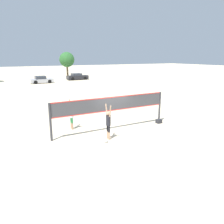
# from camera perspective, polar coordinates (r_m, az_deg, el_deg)

# --- Properties ---
(ground_plane) EXTENTS (200.00, 200.00, 0.00)m
(ground_plane) POSITION_cam_1_polar(r_m,az_deg,el_deg) (14.97, 0.00, -4.70)
(ground_plane) COLOR beige
(volleyball_net) EXTENTS (8.33, 0.14, 2.30)m
(volleyball_net) POSITION_cam_1_polar(r_m,az_deg,el_deg) (14.52, 0.00, 1.31)
(volleyball_net) COLOR #38383D
(volleyball_net) RESTS_ON ground_plane
(player_spiker) EXTENTS (0.28, 0.71, 2.15)m
(player_spiker) POSITION_cam_1_polar(r_m,az_deg,el_deg) (13.02, -0.97, -2.42)
(player_spiker) COLOR tan
(player_spiker) RESTS_ON ground_plane
(player_blocker) EXTENTS (0.28, 0.69, 2.04)m
(player_blocker) POSITION_cam_1_polar(r_m,az_deg,el_deg) (15.10, -10.57, -0.55)
(player_blocker) COLOR tan
(player_blocker) RESTS_ON ground_plane
(volleyball) EXTENTS (0.23, 0.23, 0.23)m
(volleyball) POSITION_cam_1_polar(r_m,az_deg,el_deg) (12.82, -1.65, -7.53)
(volleyball) COLOR white
(volleyball) RESTS_ON ground_plane
(gear_bag) EXTENTS (0.39, 0.34, 0.29)m
(gear_bag) POSITION_cam_1_polar(r_m,az_deg,el_deg) (16.79, 12.12, -2.36)
(gear_bag) COLOR #2D2D33
(gear_bag) RESTS_ON ground_plane
(parked_car_near) EXTENTS (4.36, 1.95, 1.33)m
(parked_car_near) POSITION_cam_1_polar(r_m,az_deg,el_deg) (47.25, -9.06, 9.07)
(parked_car_near) COLOR #232328
(parked_car_near) RESTS_ON ground_plane
(parked_car_mid) EXTENTS (4.04, 2.01, 1.31)m
(parked_car_mid) POSITION_cam_1_polar(r_m,az_deg,el_deg) (42.79, -17.97, 7.97)
(parked_car_mid) COLOR #B7B7BC
(parked_car_mid) RESTS_ON ground_plane
(tree_right_cluster) EXTENTS (3.16, 3.16, 5.71)m
(tree_right_cluster) POSITION_cam_1_polar(r_m,az_deg,el_deg) (48.68, -11.70, 13.22)
(tree_right_cluster) COLOR brown
(tree_right_cluster) RESTS_ON ground_plane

